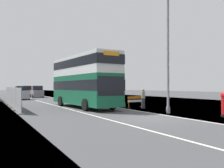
{
  "coord_description": "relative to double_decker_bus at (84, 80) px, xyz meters",
  "views": [
    {
      "loc": [
        -9.3,
        -12.89,
        1.96
      ],
      "look_at": [
        0.39,
        6.13,
        2.2
      ],
      "focal_mm": 40.09,
      "sensor_mm": 36.0,
      "label": 1
    }
  ],
  "objects": [
    {
      "name": "lamppost_foreground",
      "position": [
        3.74,
        -7.7,
        1.66
      ],
      "size": [
        0.29,
        0.7,
        8.95
      ],
      "color": "gray",
      "rests_on": "ground"
    },
    {
      "name": "double_decker_bus",
      "position": [
        0.0,
        0.0,
        0.0
      ],
      "size": [
        3.22,
        10.61,
        4.84
      ],
      "color": "#145638",
      "rests_on": "ground"
    },
    {
      "name": "car_receding_far",
      "position": [
        -0.35,
        32.25,
        -1.57
      ],
      "size": [
        2.09,
        3.97,
        2.16
      ],
      "color": "maroon",
      "rests_on": "ground"
    },
    {
      "name": "roadworks_barrier",
      "position": [
        4.15,
        -2.56,
        -1.9
      ],
      "size": [
        1.92,
        0.81,
        1.07
      ],
      "color": "orange",
      "rests_on": "ground"
    },
    {
      "name": "ground",
      "position": [
        1.52,
        -9.25,
        -2.62
      ],
      "size": [
        140.0,
        280.0,
        0.1
      ],
      "color": "#424244"
    },
    {
      "name": "car_oncoming_near",
      "position": [
        -3.27,
        18.32,
        -1.59
      ],
      "size": [
        2.0,
        4.07,
        2.08
      ],
      "color": "gray",
      "rests_on": "ground"
    },
    {
      "name": "construction_site_fence",
      "position": [
        -6.02,
        3.06,
        -1.64
      ],
      "size": [
        0.44,
        13.8,
        1.95
      ],
      "color": "#A8AAAD",
      "rests_on": "ground"
    },
    {
      "name": "car_receding_mid",
      "position": [
        0.31,
        25.41,
        -1.57
      ],
      "size": [
        2.07,
        3.9,
        2.15
      ],
      "color": "slate",
      "rests_on": "ground"
    },
    {
      "name": "pedestrian_at_kerb",
      "position": [
        4.48,
        -3.36,
        -1.69
      ],
      "size": [
        0.34,
        0.34,
        1.75
      ],
      "color": "#2D3342",
      "rests_on": "ground"
    }
  ]
}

